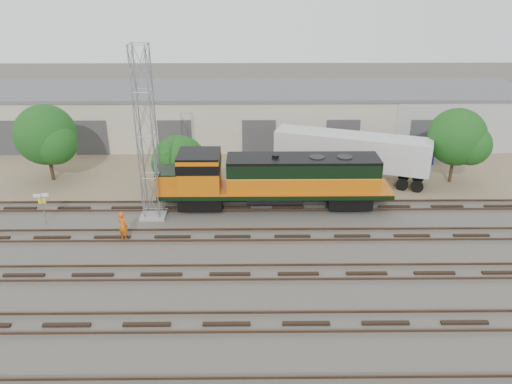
{
  "coord_description": "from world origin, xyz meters",
  "views": [
    {
      "loc": [
        1.29,
        -27.65,
        16.3
      ],
      "look_at": [
        1.59,
        4.0,
        2.2
      ],
      "focal_mm": 35.0,
      "sensor_mm": 36.0,
      "label": 1
    }
  ],
  "objects_px": {
    "locomotive": "(271,179)",
    "worker": "(123,226)",
    "signal_tower": "(147,138)",
    "semi_trailer": "(355,152)"
  },
  "relations": [
    {
      "from": "locomotive",
      "to": "semi_trailer",
      "type": "bearing_deg",
      "value": 37.61
    },
    {
      "from": "locomotive",
      "to": "signal_tower",
      "type": "distance_m",
      "value": 9.31
    },
    {
      "from": "semi_trailer",
      "to": "worker",
      "type": "bearing_deg",
      "value": -129.8
    },
    {
      "from": "locomotive",
      "to": "signal_tower",
      "type": "height_order",
      "value": "signal_tower"
    },
    {
      "from": "signal_tower",
      "to": "worker",
      "type": "bearing_deg",
      "value": -111.78
    },
    {
      "from": "locomotive",
      "to": "worker",
      "type": "height_order",
      "value": "locomotive"
    },
    {
      "from": "locomotive",
      "to": "signal_tower",
      "type": "xyz_separation_m",
      "value": [
        -8.51,
        -1.28,
        3.54
      ]
    },
    {
      "from": "worker",
      "to": "semi_trailer",
      "type": "bearing_deg",
      "value": -120.34
    },
    {
      "from": "locomotive",
      "to": "worker",
      "type": "distance_m",
      "value": 10.98
    },
    {
      "from": "semi_trailer",
      "to": "locomotive",
      "type": "bearing_deg",
      "value": -123.05
    }
  ]
}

